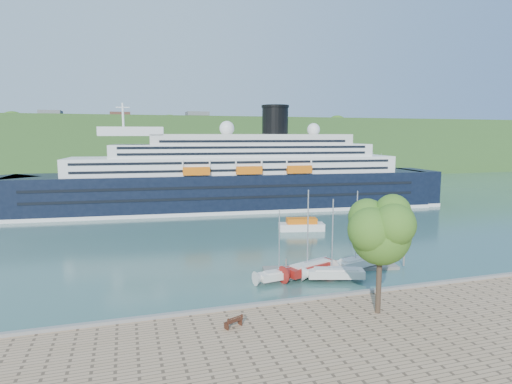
{
  "coord_description": "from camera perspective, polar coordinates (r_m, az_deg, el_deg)",
  "views": [
    {
      "loc": [
        -18.65,
        -36.36,
        16.63
      ],
      "look_at": [
        1.59,
        30.0,
        7.52
      ],
      "focal_mm": 30.0,
      "sensor_mm": 36.0,
      "label": 1
    }
  ],
  "objects": [
    {
      "name": "quay_coping",
      "position": [
        43.53,
        9.92,
        -13.47
      ],
      "size": [
        220.0,
        0.5,
        0.3
      ],
      "primitive_type": "cube",
      "color": "slate",
      "rests_on": "promenade"
    },
    {
      "name": "cruise_ship",
      "position": [
        96.72,
        -3.86,
        4.62
      ],
      "size": [
        106.32,
        24.8,
        23.66
      ],
      "primitive_type": null,
      "rotation": [
        0.0,
        0.0,
        -0.09
      ],
      "color": "black",
      "rests_on": "ground"
    },
    {
      "name": "sailboat_red",
      "position": [
        51.11,
        7.35,
        -5.76
      ],
      "size": [
        7.97,
        4.7,
        9.96
      ],
      "primitive_type": null,
      "rotation": [
        0.0,
        0.0,
        0.36
      ],
      "color": "maroon",
      "rests_on": "ground"
    },
    {
      "name": "promenade_tree",
      "position": [
        39.24,
        16.21,
        -7.42
      ],
      "size": [
        6.93,
        6.93,
        11.48
      ],
      "primitive_type": null,
      "color": "#36671B",
      "rests_on": "promenade"
    },
    {
      "name": "park_bench",
      "position": [
        36.75,
        -3.06,
        -16.78
      ],
      "size": [
        1.81,
        1.29,
        1.07
      ],
      "primitive_type": null,
      "rotation": [
        0.0,
        0.0,
        0.4
      ],
      "color": "#482114",
      "rests_on": "promenade"
    },
    {
      "name": "ground",
      "position": [
        44.12,
        9.76,
        -14.78
      ],
      "size": [
        400.0,
        400.0,
        0.0
      ],
      "primitive_type": "plane",
      "color": "#315854",
      "rests_on": "ground"
    },
    {
      "name": "floating_pontoon",
      "position": [
        55.26,
        9.96,
        -9.94
      ],
      "size": [
        17.17,
        5.41,
        0.38
      ],
      "primitive_type": null,
      "rotation": [
        0.0,
        0.0,
        -0.2
      ],
      "color": "gray",
      "rests_on": "ground"
    },
    {
      "name": "tender_launch",
      "position": [
        76.34,
        6.08,
        -4.29
      ],
      "size": [
        8.43,
        4.47,
        2.22
      ],
      "primitive_type": null,
      "rotation": [
        0.0,
        0.0,
        -0.23
      ],
      "color": "orange",
      "rests_on": "ground"
    },
    {
      "name": "far_hillside",
      "position": [
        182.37,
        -11.14,
        5.89
      ],
      "size": [
        400.0,
        50.0,
        24.0
      ],
      "primitive_type": "cube",
      "color": "#355522",
      "rests_on": "ground"
    },
    {
      "name": "sailboat_white_near",
      "position": [
        49.25,
        3.55,
        -7.37
      ],
      "size": [
        6.42,
        2.69,
        8.04
      ],
      "primitive_type": null,
      "rotation": [
        0.0,
        0.0,
        0.16
      ],
      "color": "silver",
      "rests_on": "ground"
    },
    {
      "name": "sailboat_white_far",
      "position": [
        54.63,
        13.6,
        -5.27
      ],
      "size": [
        7.67,
        4.07,
        9.55
      ],
      "primitive_type": null,
      "rotation": [
        0.0,
        0.0,
        0.29
      ],
      "color": "silver",
      "rests_on": "ground"
    },
    {
      "name": "sailboat_extra",
      "position": [
        49.86,
        10.7,
        -6.65
      ],
      "size": [
        7.35,
        3.92,
        9.15
      ],
      "primitive_type": null,
      "rotation": [
        0.0,
        0.0,
        -0.29
      ],
      "color": "silver",
      "rests_on": "ground"
    }
  ]
}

